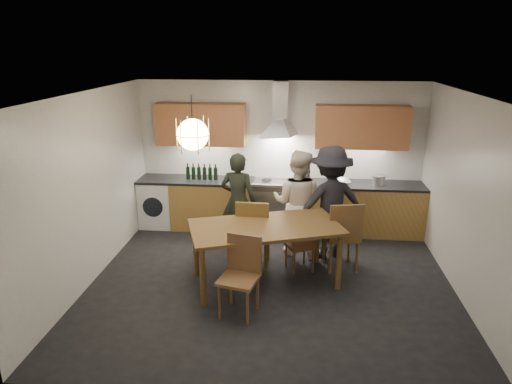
# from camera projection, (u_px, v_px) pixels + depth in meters

# --- Properties ---
(ground) EXTENTS (5.00, 5.00, 0.00)m
(ground) POSITION_uv_depth(u_px,v_px,m) (271.00, 282.00, 6.40)
(ground) COLOR black
(ground) RESTS_ON ground
(room_shell) EXTENTS (5.02, 4.52, 2.61)m
(room_shell) POSITION_uv_depth(u_px,v_px,m) (272.00, 165.00, 5.87)
(room_shell) COLOR white
(room_shell) RESTS_ON ground
(counter_run) EXTENTS (5.00, 0.62, 0.90)m
(counter_run) POSITION_uv_depth(u_px,v_px,m) (280.00, 206.00, 8.10)
(counter_run) COLOR tan
(counter_run) RESTS_ON ground
(range_stove) EXTENTS (0.90, 0.60, 0.92)m
(range_stove) POSITION_uv_depth(u_px,v_px,m) (278.00, 206.00, 8.10)
(range_stove) COLOR silver
(range_stove) RESTS_ON ground
(wall_fixtures) EXTENTS (4.30, 0.54, 1.10)m
(wall_fixtures) POSITION_uv_depth(u_px,v_px,m) (280.00, 125.00, 7.77)
(wall_fixtures) COLOR #D18250
(wall_fixtures) RESTS_ON ground
(pendant_lamp) EXTENTS (0.43, 0.43, 0.70)m
(pendant_lamp) POSITION_uv_depth(u_px,v_px,m) (193.00, 135.00, 5.74)
(pendant_lamp) COLOR black
(pendant_lamp) RESTS_ON ground
(dining_table) EXTENTS (2.23, 1.60, 0.85)m
(dining_table) POSITION_uv_depth(u_px,v_px,m) (265.00, 232.00, 6.19)
(dining_table) COLOR brown
(dining_table) RESTS_ON ground
(chair_back_left) EXTENTS (0.49, 0.49, 1.06)m
(chair_back_left) POSITION_uv_depth(u_px,v_px,m) (253.00, 229.00, 6.67)
(chair_back_left) COLOR brown
(chair_back_left) RESTS_ON ground
(chair_back_mid) EXTENTS (0.48, 0.48, 0.81)m
(chair_back_mid) POSITION_uv_depth(u_px,v_px,m) (302.00, 243.00, 6.56)
(chair_back_mid) COLOR brown
(chair_back_mid) RESTS_ON ground
(chair_back_right) EXTENTS (0.57, 0.57, 1.07)m
(chair_back_right) POSITION_uv_depth(u_px,v_px,m) (343.00, 232.00, 6.56)
(chair_back_right) COLOR brown
(chair_back_right) RESTS_ON ground
(chair_front) EXTENTS (0.54, 0.54, 0.99)m
(chair_front) POSITION_uv_depth(u_px,v_px,m) (241.00, 270.00, 5.56)
(chair_front) COLOR brown
(chair_front) RESTS_ON ground
(person_left) EXTENTS (0.63, 0.48, 1.58)m
(person_left) POSITION_uv_depth(u_px,v_px,m) (238.00, 201.00, 7.32)
(person_left) COLOR black
(person_left) RESTS_ON ground
(person_mid) EXTENTS (0.95, 0.83, 1.67)m
(person_mid) POSITION_uv_depth(u_px,v_px,m) (298.00, 203.00, 7.08)
(person_mid) COLOR silver
(person_mid) RESTS_ON ground
(person_right) EXTENTS (1.28, 0.98, 1.76)m
(person_right) POSITION_uv_depth(u_px,v_px,m) (330.00, 203.00, 6.95)
(person_right) COLOR black
(person_right) RESTS_ON ground
(mixing_bowl) EXTENTS (0.41, 0.41, 0.08)m
(mixing_bowl) POSITION_uv_depth(u_px,v_px,m) (340.00, 182.00, 7.76)
(mixing_bowl) COLOR silver
(mixing_bowl) RESTS_ON counter_run
(stock_pot) EXTENTS (0.25, 0.25, 0.15)m
(stock_pot) POSITION_uv_depth(u_px,v_px,m) (378.00, 180.00, 7.76)
(stock_pot) COLOR silver
(stock_pot) RESTS_ON counter_run
(wine_bottles) EXTENTS (0.57, 0.07, 0.28)m
(wine_bottles) POSITION_uv_depth(u_px,v_px,m) (202.00, 172.00, 8.05)
(wine_bottles) COLOR black
(wine_bottles) RESTS_ON counter_run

